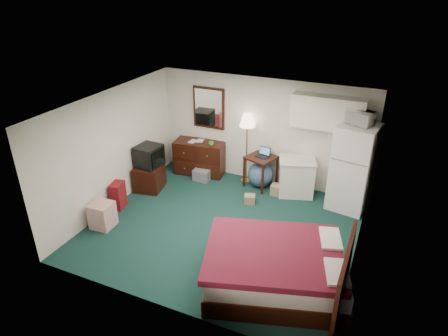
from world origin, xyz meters
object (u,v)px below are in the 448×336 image
at_px(desk, 261,172).
at_px(dresser, 200,157).
at_px(suitcase, 118,195).
at_px(bed, 276,269).
at_px(floor_lamp, 247,149).
at_px(tv_stand, 149,177).
at_px(fridge, 353,168).
at_px(kitchen_counter, 296,178).

bearing_deg(desk, dresser, -162.72).
bearing_deg(suitcase, desk, 28.91).
xyz_separation_m(desk, bed, (1.33, -3.07, -0.04)).
xyz_separation_m(floor_lamp, suitcase, (-2.06, -2.24, -0.55)).
distance_m(tv_stand, suitcase, 0.98).
height_order(dresser, desk, dresser).
bearing_deg(fridge, bed, -93.31).
bearing_deg(desk, kitchen_counter, 17.71).
xyz_separation_m(dresser, bed, (2.94, -3.12, -0.08)).
bearing_deg(kitchen_counter, floor_lamp, 155.34).
distance_m(dresser, tv_stand, 1.40).
bearing_deg(dresser, tv_stand, -126.86).
bearing_deg(kitchen_counter, desk, 160.35).
relative_size(kitchen_counter, suitcase, 1.41).
distance_m(desk, tv_stand, 2.58).
xyz_separation_m(floor_lamp, desk, (0.40, -0.12, -0.46)).
bearing_deg(desk, tv_stand, -134.33).
xyz_separation_m(dresser, fridge, (3.64, -0.15, 0.51)).
bearing_deg(fridge, dresser, -172.39).
bearing_deg(fridge, tv_stand, -156.33).
relative_size(bed, tv_stand, 3.35).
bearing_deg(tv_stand, kitchen_counter, 8.80).
height_order(floor_lamp, fridge, fridge).
relative_size(dresser, tv_stand, 1.93).
bearing_deg(kitchen_counter, fridge, -22.00).
bearing_deg(dresser, suitcase, -118.15).
bearing_deg(bed, dresser, 116.44).
bearing_deg(fridge, kitchen_counter, -173.79).
distance_m(fridge, bed, 3.11).
distance_m(fridge, tv_stand, 4.51).
relative_size(fridge, tv_stand, 2.93).
bearing_deg(kitchen_counter, tv_stand, -178.52).
bearing_deg(tv_stand, bed, -38.67).
xyz_separation_m(dresser, desk, (1.61, -0.05, -0.04)).
distance_m(floor_lamp, fridge, 2.44).
relative_size(dresser, bed, 0.58).
xyz_separation_m(kitchen_counter, fridge, (1.17, -0.08, 0.52)).
bearing_deg(suitcase, dresser, 56.81).
distance_m(desk, bed, 3.34).
height_order(desk, suitcase, desk).
xyz_separation_m(kitchen_counter, tv_stand, (-3.16, -1.14, -0.12)).
bearing_deg(kitchen_counter, bed, -99.44).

